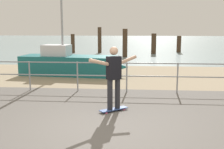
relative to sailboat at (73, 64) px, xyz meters
name	(u,v)px	position (x,y,z in m)	size (l,w,h in m)	color
beach_strip	(119,75)	(2.13, 0.17, -0.52)	(24.00, 6.00, 0.04)	tan
sea_surface	(130,42)	(2.13, 28.17, -0.52)	(72.00, 50.00, 0.04)	#849EA3
railing_fence	(77,72)	(0.90, -3.23, 0.18)	(13.65, 0.05, 1.05)	gray
sailboat	(73,64)	(0.00, 0.00, 0.00)	(5.04, 1.85, 5.00)	#19666B
skateboard	(114,109)	(2.32, -5.45, -0.45)	(0.75, 0.65, 0.08)	#334C8C
skateboarder	(114,74)	(2.32, -5.45, 0.50)	(1.19, 0.96, 1.65)	#26262B
groyne_post_0	(73,44)	(-2.36, 10.65, 0.28)	(0.32, 0.32, 1.60)	#422D1E
groyne_post_1	(100,40)	(-0.12, 10.87, 0.56)	(0.32, 0.32, 2.17)	#422D1E
groyne_post_2	(125,43)	(2.12, 7.83, 0.51)	(0.36, 0.36, 2.06)	#422D1E
groyne_post_3	(154,44)	(4.36, 10.44, 0.31)	(0.40, 0.40, 1.66)	#422D1E
groyne_post_4	(179,44)	(6.61, 11.91, 0.19)	(0.37, 0.37, 1.42)	#422D1E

